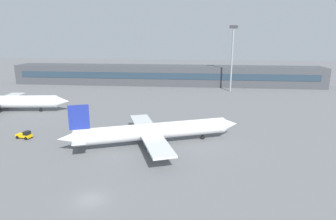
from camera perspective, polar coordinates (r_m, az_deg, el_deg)
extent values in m
plane|color=slate|center=(79.75, -5.08, -1.95)|extent=(400.00, 400.00, 0.00)
cube|color=#3F4247|center=(135.00, -0.51, 6.96)|extent=(142.39, 12.00, 9.00)
cube|color=#263847|center=(128.98, -0.80, 6.80)|extent=(135.27, 0.16, 2.80)
cylinder|color=white|center=(61.18, -2.94, -4.22)|extent=(31.63, 14.96, 3.44)
cone|color=white|center=(67.07, 12.13, -2.82)|extent=(4.71, 4.41, 3.27)
cone|color=white|center=(60.19, -19.67, -5.43)|extent=(4.08, 3.49, 2.41)
cube|color=navy|center=(58.74, -17.37, -1.41)|extent=(3.83, 1.74, 4.98)
cube|color=silver|center=(59.96, -17.34, -5.12)|extent=(5.63, 9.36, 0.22)
cube|color=silver|center=(61.10, -3.77, -4.53)|extent=(13.84, 26.89, 0.45)
cylinder|color=gray|center=(56.58, -2.63, -7.51)|extent=(3.35, 2.73, 1.81)
cylinder|color=gray|center=(66.56, -4.70, -4.07)|extent=(3.35, 2.73, 1.81)
cylinder|color=black|center=(65.27, 6.95, -5.43)|extent=(0.97, 0.66, 0.91)
cylinder|color=black|center=(59.58, -4.13, -7.38)|extent=(0.97, 0.66, 0.91)
cylinder|color=black|center=(63.89, -4.97, -5.83)|extent=(0.97, 0.66, 0.91)
cone|color=white|center=(93.07, -20.36, 1.63)|extent=(4.45, 3.98, 3.49)
cylinder|color=gray|center=(106.61, -29.53, 1.29)|extent=(3.32, 2.31, 1.93)
cylinder|color=black|center=(96.11, -24.09, -0.01)|extent=(1.01, 0.51, 0.97)
cube|color=#F2B20C|center=(73.15, -26.83, -4.57)|extent=(3.83, 2.20, 0.60)
cube|color=black|center=(72.34, -26.37, -4.18)|extent=(1.36, 1.59, 0.90)
cylinder|color=black|center=(71.91, -26.53, -5.11)|extent=(0.74, 0.39, 0.70)
cylinder|color=black|center=(72.96, -25.70, -4.73)|extent=(0.74, 0.39, 0.70)
cylinder|color=black|center=(73.56, -27.89, -4.85)|extent=(0.74, 0.39, 0.70)
cylinder|color=black|center=(74.58, -27.05, -4.49)|extent=(0.74, 0.39, 0.70)
cylinder|color=gray|center=(121.04, 12.63, 9.60)|extent=(0.70, 0.70, 25.35)
cube|color=#333338|center=(120.64, 13.00, 15.89)|extent=(3.20, 0.80, 1.20)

